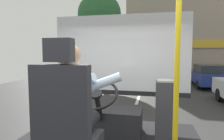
{
  "coord_description": "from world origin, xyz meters",
  "views": [
    {
      "loc": [
        0.6,
        -1.86,
        1.95
      ],
      "look_at": [
        0.0,
        0.92,
        1.7
      ],
      "focal_mm": 30.52,
      "sensor_mm": 36.0,
      "label": 1
    }
  ],
  "objects_px": {
    "bus_driver": "(72,102)",
    "parked_car_blue": "(210,75)",
    "handrail_pole": "(177,66)",
    "fare_box": "(164,113)",
    "driver_seat": "(67,131)",
    "steering_console": "(106,119)"
  },
  "relations": [
    {
      "from": "driver_seat",
      "to": "steering_console",
      "type": "height_order",
      "value": "driver_seat"
    },
    {
      "from": "fare_box",
      "to": "parked_car_blue",
      "type": "relative_size",
      "value": 0.23
    },
    {
      "from": "handrail_pole",
      "to": "fare_box",
      "type": "relative_size",
      "value": 2.54
    },
    {
      "from": "bus_driver",
      "to": "parked_car_blue",
      "type": "height_order",
      "value": "bus_driver"
    },
    {
      "from": "driver_seat",
      "to": "steering_console",
      "type": "distance_m",
      "value": 1.38
    },
    {
      "from": "steering_console",
      "to": "parked_car_blue",
      "type": "relative_size",
      "value": 0.28
    },
    {
      "from": "driver_seat",
      "to": "bus_driver",
      "type": "distance_m",
      "value": 0.24
    },
    {
      "from": "bus_driver",
      "to": "handrail_pole",
      "type": "bearing_deg",
      "value": 5.19
    },
    {
      "from": "handrail_pole",
      "to": "bus_driver",
      "type": "bearing_deg",
      "value": -174.81
    },
    {
      "from": "bus_driver",
      "to": "handrail_pole",
      "type": "height_order",
      "value": "handrail_pole"
    },
    {
      "from": "driver_seat",
      "to": "steering_console",
      "type": "relative_size",
      "value": 1.23
    },
    {
      "from": "driver_seat",
      "to": "parked_car_blue",
      "type": "distance_m",
      "value": 11.53
    },
    {
      "from": "driver_seat",
      "to": "fare_box",
      "type": "distance_m",
      "value": 1.42
    },
    {
      "from": "bus_driver",
      "to": "fare_box",
      "type": "bearing_deg",
      "value": 49.89
    },
    {
      "from": "driver_seat",
      "to": "bus_driver",
      "type": "relative_size",
      "value": 1.62
    },
    {
      "from": "parked_car_blue",
      "to": "bus_driver",
      "type": "bearing_deg",
      "value": -110.62
    },
    {
      "from": "handrail_pole",
      "to": "parked_car_blue",
      "type": "xyz_separation_m",
      "value": [
        3.13,
        10.6,
        -1.18
      ]
    },
    {
      "from": "driver_seat",
      "to": "handrail_pole",
      "type": "relative_size",
      "value": 0.6
    },
    {
      "from": "driver_seat",
      "to": "parked_car_blue",
      "type": "bearing_deg",
      "value": 69.56
    },
    {
      "from": "driver_seat",
      "to": "fare_box",
      "type": "height_order",
      "value": "driver_seat"
    },
    {
      "from": "handrail_pole",
      "to": "driver_seat",
      "type": "bearing_deg",
      "value": -168.31
    },
    {
      "from": "driver_seat",
      "to": "fare_box",
      "type": "relative_size",
      "value": 1.51
    }
  ]
}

